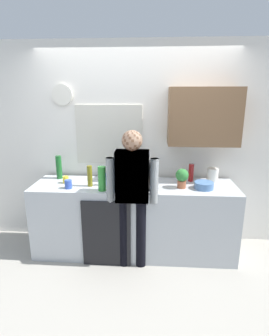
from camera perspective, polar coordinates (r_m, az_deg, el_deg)
ground_plane at (r=3.41m, az=-0.45°, el=-19.65°), size 8.00×8.00×0.00m
kitchen_counter at (r=3.44m, az=-0.09°, el=-10.64°), size 2.45×0.64×0.90m
dishwasher_panel at (r=3.20m, az=-5.97°, el=-13.77°), size 0.56×0.02×0.81m
back_wall_assembly at (r=3.53m, az=2.12°, el=5.67°), size 4.05×0.42×2.60m
coffee_maker at (r=3.12m, az=2.15°, el=-1.67°), size 0.20×0.20×0.33m
bottle_green_wine at (r=3.60m, az=-15.68°, el=0.17°), size 0.07×0.07×0.30m
bottle_olive_oil at (r=3.23m, az=-9.44°, el=-1.68°), size 0.06×0.06×0.25m
bottle_clear_soda at (r=3.06m, az=-6.90°, el=-2.27°), size 0.09×0.09×0.28m
bottle_amber_beer at (r=3.35m, az=-2.16°, el=-1.00°), size 0.06×0.06×0.23m
bottle_red_vinegar at (r=3.44m, az=11.86°, el=-1.00°), size 0.06×0.06×0.22m
cup_blue_mug at (r=3.23m, az=-13.81°, el=-3.35°), size 0.08×0.08×0.10m
cup_yellow_cup at (r=3.42m, az=-14.33°, el=-2.41°), size 0.07×0.07×0.08m
mixing_bowl at (r=3.23m, az=14.46°, el=-3.56°), size 0.22×0.22×0.08m
potted_plant at (r=3.17m, az=10.01°, el=-1.89°), size 0.15×0.15×0.23m
dish_soap at (r=3.25m, az=-6.35°, el=-2.34°), size 0.06×0.06×0.18m
storage_canister at (r=3.50m, az=16.17°, el=-1.42°), size 0.14×0.14×0.17m
person_at_sink at (r=2.97m, az=-0.49°, el=-4.53°), size 0.57×0.22×1.60m
person_guest at (r=2.97m, az=-0.49°, el=-4.53°), size 0.57×0.22×1.60m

